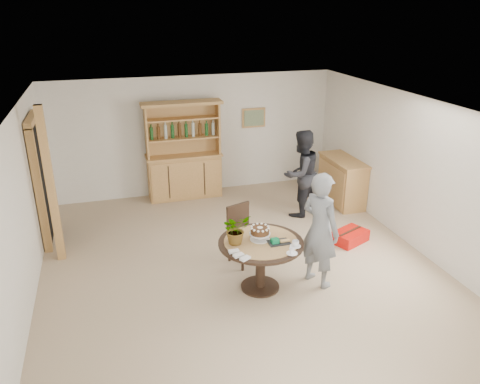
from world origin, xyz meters
name	(u,v)px	position (x,y,z in m)	size (l,w,h in m)	color
ground	(242,270)	(0.00, 0.00, 0.00)	(7.00, 7.00, 0.00)	tan
room_shell	(243,164)	(0.00, 0.01, 1.74)	(6.04, 7.04, 2.52)	white
doorway	(41,179)	(-2.93, 2.00, 1.11)	(0.13, 1.10, 2.18)	black
pine_post	(51,186)	(-2.70, 1.20, 1.25)	(0.12, 0.12, 2.50)	tan
hutch	(184,166)	(-0.30, 3.24, 0.69)	(1.62, 0.54, 2.04)	tan
sideboard	(342,181)	(2.74, 2.00, 0.47)	(0.54, 1.26, 0.94)	tan
dining_table	(261,251)	(0.11, -0.52, 0.60)	(1.20, 1.20, 0.76)	black
dining_chair	(242,230)	(0.09, 0.31, 0.54)	(0.54, 0.54, 0.95)	black
birthday_cake	(260,232)	(0.11, -0.47, 0.88)	(0.30, 0.30, 0.20)	white
flower_vase	(236,229)	(-0.24, -0.47, 0.97)	(0.38, 0.33, 0.42)	#3F7233
gift_tray	(279,241)	(0.33, -0.64, 0.79)	(0.30, 0.20, 0.08)	black
coffee_cup_a	(295,244)	(0.51, -0.80, 0.80)	(0.15, 0.15, 0.09)	white
coffee_cup_b	(292,251)	(0.39, -0.97, 0.79)	(0.15, 0.15, 0.08)	white
napkins	(239,255)	(-0.30, -0.83, 0.77)	(0.24, 0.33, 0.03)	white
teen_boy	(320,230)	(0.96, -0.62, 0.86)	(0.63, 0.41, 1.72)	slate
adult_person	(301,174)	(1.67, 1.69, 0.84)	(0.82, 0.64, 1.69)	black
red_suitcase	(350,236)	(2.06, 0.37, 0.10)	(0.71, 0.61, 0.21)	red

